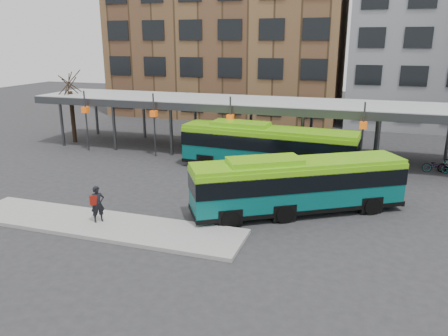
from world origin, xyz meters
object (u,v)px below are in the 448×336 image
Objects in this scene: tree at (73,114)px; pedestrian at (97,204)px; bus_front at (297,184)px; bus_rear at (267,146)px.

tree is 19.36m from pedestrian.
bus_front reaches higher than pedestrian.
bus_rear reaches higher than bus_front.
bus_rear is 6.70× the size of pedestrian.
tree is 23.51m from bus_front.
tree is 0.53× the size of bus_front.
tree is at bearing 82.88° from pedestrian.
tree is 18.27m from bus_rear.
bus_front is at bearing -19.46° from pedestrian.
bus_rear is at bearing -10.69° from tree.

